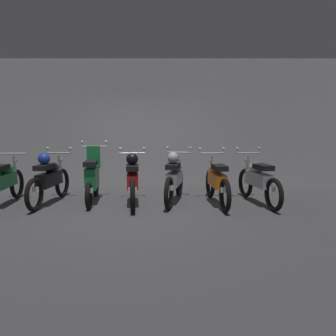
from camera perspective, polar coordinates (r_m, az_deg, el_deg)
The scene contains 9 objects.
ground_plane at distance 6.42m, azimuth -6.82°, elevation -7.40°, with size 80.00×80.00×0.00m, color #424244.
back_wall at distance 8.90m, azimuth -5.00°, elevation 7.55°, with size 16.00×0.30×3.31m, color #ADADB2.
motorbike_slot_0 at distance 7.56m, azimuth -26.55°, elevation -2.09°, with size 0.56×1.95×1.03m.
motorbike_slot_1 at distance 7.33m, azimuth -19.96°, elevation -1.72°, with size 0.59×1.95×1.15m.
motorbike_slot_2 at distance 7.22m, azimuth -13.11°, elevation -1.60°, with size 0.59×1.68×1.29m.
motorbike_slot_3 at distance 6.88m, azimuth -6.35°, elevation -1.89°, with size 0.59×1.95×1.15m.
motorbike_slot_4 at distance 7.04m, azimuth 0.92°, elevation -1.63°, with size 0.62×1.93×1.15m.
motorbike_slot_5 at distance 6.92m, azimuth 8.15°, elevation -2.16°, with size 0.59×1.95×1.15m.
motorbike_slot_6 at distance 7.16m, azimuth 14.98°, elevation -2.02°, with size 0.62×1.93×1.15m.
Camera 1 is at (0.73, -6.17, 1.65)m, focal length 35.46 mm.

